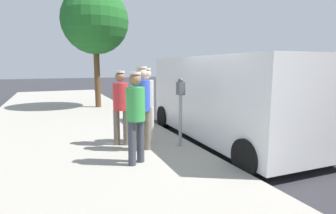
# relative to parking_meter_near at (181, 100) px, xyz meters

# --- Properties ---
(ground_plane) EXTENTS (80.00, 80.00, 0.00)m
(ground_plane) POSITION_rel_parking_meter_near_xyz_m (-1.35, 0.47, -1.18)
(ground_plane) COLOR #2D2D33
(sidewalk_slab) EXTENTS (5.00, 32.00, 0.15)m
(sidewalk_slab) POSITION_rel_parking_meter_near_xyz_m (2.15, 0.47, -1.11)
(sidewalk_slab) COLOR #9E998E
(sidewalk_slab) RESTS_ON ground
(parking_meter_near) EXTENTS (0.14, 0.18, 1.52)m
(parking_meter_near) POSITION_rel_parking_meter_near_xyz_m (0.00, 0.00, 0.00)
(parking_meter_near) COLOR gray
(parking_meter_near) RESTS_ON sidewalk_slab
(pedestrian_in_gray) EXTENTS (0.34, 0.34, 1.73)m
(pedestrian_in_gray) POSITION_rel_parking_meter_near_xyz_m (0.59, -0.59, -0.04)
(pedestrian_in_gray) COLOR beige
(pedestrian_in_gray) RESTS_ON sidewalk_slab
(pedestrian_in_green) EXTENTS (0.34, 0.34, 1.67)m
(pedestrian_in_green) POSITION_rel_parking_meter_near_xyz_m (1.23, 0.68, -0.07)
(pedestrian_in_green) COLOR #383D47
(pedestrian_in_green) RESTS_ON sidewalk_slab
(pedestrian_in_red) EXTENTS (0.34, 0.34, 1.67)m
(pedestrian_in_red) POSITION_rel_parking_meter_near_xyz_m (1.18, -0.62, -0.08)
(pedestrian_in_red) COLOR #726656
(pedestrian_in_red) RESTS_ON sidewalk_slab
(pedestrian_in_blue) EXTENTS (0.36, 0.34, 1.77)m
(pedestrian_in_blue) POSITION_rel_parking_meter_near_xyz_m (0.87, -0.05, -0.01)
(pedestrian_in_blue) COLOR #726656
(pedestrian_in_blue) RESTS_ON sidewalk_slab
(parked_van) EXTENTS (2.26, 5.26, 2.15)m
(parked_van) POSITION_rel_parking_meter_near_xyz_m (-1.50, -0.37, -0.03)
(parked_van) COLOR white
(parked_van) RESTS_ON ground
(street_tree) EXTENTS (2.77, 2.77, 5.03)m
(street_tree) POSITION_rel_parking_meter_near_xyz_m (0.73, -6.63, 2.59)
(street_tree) COLOR brown
(street_tree) RESTS_ON sidewalk_slab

